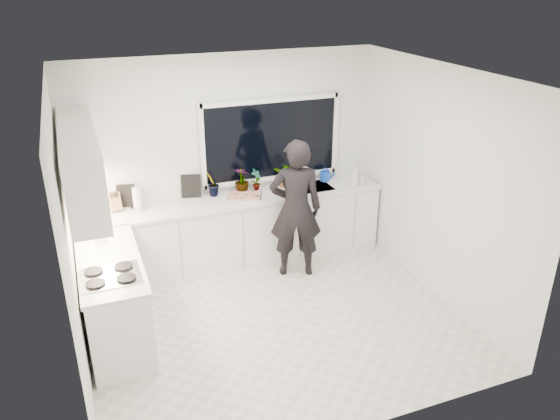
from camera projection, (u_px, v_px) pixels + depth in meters
name	position (u px, v px, depth m)	size (l,w,h in m)	color
floor	(276.00, 320.00, 6.13)	(4.00, 3.50, 0.02)	beige
wall_back	(227.00, 159.00, 7.09)	(4.00, 0.02, 2.70)	white
wall_left	(67.00, 242.00, 4.92)	(0.02, 3.50, 2.70)	white
wall_right	(439.00, 184.00, 6.25)	(0.02, 3.50, 2.70)	white
ceiling	(275.00, 75.00, 5.04)	(4.00, 3.50, 0.02)	white
window	(271.00, 140.00, 7.18)	(1.80, 0.02, 1.00)	black
base_cabinets_back	(236.00, 232.00, 7.19)	(3.92, 0.58, 0.88)	white
base_cabinets_left	(115.00, 300.00, 5.70)	(0.58, 1.60, 0.88)	white
countertop_back	(236.00, 200.00, 7.00)	(3.94, 0.62, 0.04)	silver
countertop_left	(109.00, 262.00, 5.51)	(0.62, 1.60, 0.04)	silver
upper_cabinets	(81.00, 163.00, 5.39)	(0.34, 2.10, 0.70)	white
sink	(310.00, 191.00, 7.36)	(0.58, 0.42, 0.14)	silver
faucet	(304.00, 175.00, 7.47)	(0.03, 0.03, 0.22)	silver
stovetop	(110.00, 276.00, 5.19)	(0.56, 0.48, 0.03)	black
person	(296.00, 209.00, 6.74)	(0.65, 0.43, 1.79)	black
pizza_tray	(245.00, 196.00, 7.00)	(0.43, 0.32, 0.03)	silver
pizza	(245.00, 195.00, 7.00)	(0.39, 0.28, 0.01)	#BF3D19
watering_can	(325.00, 176.00, 7.55)	(0.14, 0.14, 0.13)	#1444BD
paper_towel_roll	(137.00, 199.00, 6.63)	(0.11, 0.11, 0.26)	white
knife_block	(115.00, 202.00, 6.58)	(0.13, 0.10, 0.22)	#9A7A48
utensil_crock	(100.00, 235.00, 5.84)	(0.13, 0.13, 0.16)	#B4B4B8
picture_frame_large	(126.00, 196.00, 6.70)	(0.22, 0.02, 0.28)	black
picture_frame_small	(191.00, 186.00, 6.97)	(0.25, 0.02, 0.30)	black
herb_plants	(261.00, 178.00, 7.20)	(1.32, 0.39, 0.34)	#26662D
soap_bottles	(357.00, 175.00, 7.37)	(0.25, 0.16, 0.31)	#D8BF66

